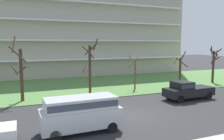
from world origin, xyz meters
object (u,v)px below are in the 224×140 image
at_px(tree_center, 135,72).
at_px(tree_right, 180,70).
at_px(tree_left, 90,66).
at_px(tree_far_right, 214,64).
at_px(pickup_black_near_left, 187,90).
at_px(van_silver_center_right, 81,112).
at_px(tree_far_left, 20,72).

distance_m(tree_center, tree_right, 6.45).
xyz_separation_m(tree_left, tree_center, (6.00, 0.42, -1.12)).
xyz_separation_m(tree_left, tree_far_right, (18.99, 0.36, -0.44)).
bearing_deg(tree_center, tree_far_right, -0.25).
distance_m(tree_center, pickup_black_near_left, 7.28).
xyz_separation_m(tree_center, van_silver_center_right, (-9.80, -11.18, -0.79)).
xyz_separation_m(tree_center, pickup_black_near_left, (2.63, -6.69, -1.17)).
relative_size(tree_far_left, tree_center, 1.50).
relative_size(tree_center, pickup_black_near_left, 0.80).
xyz_separation_m(tree_right, van_silver_center_right, (-16.20, -10.41, -0.92)).
bearing_deg(tree_far_left, tree_right, 1.51).
xyz_separation_m(tree_far_left, pickup_black_near_left, (16.03, -5.39, -2.02)).
bearing_deg(van_silver_center_right, tree_center, 47.46).
bearing_deg(tree_far_right, van_silver_center_right, -153.97).
bearing_deg(pickup_black_near_left, tree_left, -38.05).
xyz_separation_m(tree_left, tree_right, (12.40, -0.36, -1.00)).
bearing_deg(tree_right, tree_far_right, 6.22).
bearing_deg(tree_left, pickup_black_near_left, -36.03).
xyz_separation_m(tree_far_left, tree_center, (13.40, 1.30, -0.85)).
bearing_deg(tree_left, tree_far_right, 1.09).
bearing_deg(tree_left, tree_center, 3.97).
height_order(tree_center, pickup_black_near_left, tree_center).
xyz_separation_m(tree_far_right, pickup_black_near_left, (-10.36, -6.64, -1.85)).
relative_size(tree_right, tree_far_right, 0.88).
relative_size(tree_left, tree_right, 1.32).
distance_m(tree_left, tree_center, 6.12).
bearing_deg(tree_far_left, tree_left, 6.79).
bearing_deg(tree_right, tree_center, 173.11).
height_order(pickup_black_near_left, van_silver_center_right, van_silver_center_right).
xyz_separation_m(tree_far_left, van_silver_center_right, (3.60, -9.89, -1.64)).
bearing_deg(tree_right, tree_far_left, -178.49).
relative_size(tree_far_left, pickup_black_near_left, 1.20).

